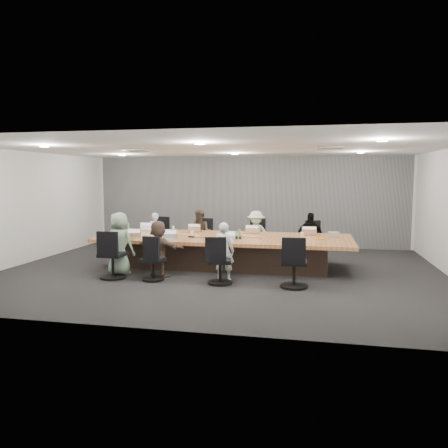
% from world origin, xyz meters
% --- Properties ---
extents(floor, '(10.00, 8.00, 0.00)m').
position_xyz_m(floor, '(0.00, 0.00, 0.00)').
color(floor, black).
rests_on(floor, ground).
extents(ceiling, '(10.00, 8.00, 0.00)m').
position_xyz_m(ceiling, '(0.00, 0.00, 2.80)').
color(ceiling, white).
rests_on(ceiling, wall_back).
extents(wall_back, '(10.00, 0.00, 2.80)m').
position_xyz_m(wall_back, '(0.00, 4.00, 1.40)').
color(wall_back, silver).
rests_on(wall_back, ground).
extents(wall_front, '(10.00, 0.00, 2.80)m').
position_xyz_m(wall_front, '(0.00, -4.00, 1.40)').
color(wall_front, silver).
rests_on(wall_front, ground).
extents(wall_left, '(0.00, 8.00, 2.80)m').
position_xyz_m(wall_left, '(-5.00, 0.00, 1.40)').
color(wall_left, silver).
rests_on(wall_left, ground).
extents(curtain, '(9.80, 0.04, 2.80)m').
position_xyz_m(curtain, '(0.00, 3.92, 1.40)').
color(curtain, slate).
rests_on(curtain, ground).
extents(conference_table, '(6.00, 2.20, 0.74)m').
position_xyz_m(conference_table, '(0.00, 0.50, 0.40)').
color(conference_table, '#33241B').
rests_on(conference_table, ground).
extents(chair_0, '(0.57, 0.57, 0.81)m').
position_xyz_m(chair_0, '(-2.27, 2.20, 0.41)').
color(chair_0, black).
rests_on(chair_0, ground).
extents(chair_1, '(0.53, 0.53, 0.78)m').
position_xyz_m(chair_1, '(-0.96, 2.20, 0.39)').
color(chair_1, black).
rests_on(chair_1, ground).
extents(chair_2, '(0.60, 0.60, 0.81)m').
position_xyz_m(chair_2, '(0.57, 2.20, 0.41)').
color(chair_2, black).
rests_on(chair_2, ground).
extents(chair_3, '(0.66, 0.66, 0.77)m').
position_xyz_m(chair_3, '(1.99, 2.20, 0.39)').
color(chair_3, black).
rests_on(chair_3, ground).
extents(chair_4, '(0.59, 0.59, 0.86)m').
position_xyz_m(chair_4, '(-2.09, -1.20, 0.43)').
color(chair_4, black).
rests_on(chair_4, ground).
extents(chair_5, '(0.60, 0.60, 0.73)m').
position_xyz_m(chair_5, '(-1.19, -1.20, 0.36)').
color(chair_5, black).
rests_on(chair_5, ground).
extents(chair_6, '(0.61, 0.61, 0.78)m').
position_xyz_m(chair_6, '(0.25, -1.20, 0.39)').
color(chair_6, black).
rests_on(chair_6, ground).
extents(chair_7, '(0.57, 0.57, 0.84)m').
position_xyz_m(chair_7, '(1.74, -1.20, 0.42)').
color(chair_7, black).
rests_on(chair_7, ground).
extents(person_0, '(0.47, 0.36, 1.16)m').
position_xyz_m(person_0, '(-2.27, 1.85, 0.58)').
color(person_0, silver).
rests_on(person_0, ground).
extents(laptop_0, '(0.32, 0.22, 0.02)m').
position_xyz_m(laptop_0, '(-2.27, 1.30, 0.75)').
color(laptop_0, '#B2B2B7').
rests_on(laptop_0, conference_table).
extents(person_1, '(0.62, 0.48, 1.27)m').
position_xyz_m(person_1, '(-0.96, 1.85, 0.63)').
color(person_1, '#433329').
rests_on(person_1, ground).
extents(laptop_1, '(0.37, 0.28, 0.02)m').
position_xyz_m(laptop_1, '(-0.96, 1.30, 0.75)').
color(laptop_1, '#8C6647').
rests_on(laptop_1, conference_table).
extents(person_2, '(0.86, 0.55, 1.26)m').
position_xyz_m(person_2, '(0.57, 1.85, 0.63)').
color(person_2, '#B7CEB3').
rests_on(person_2, ground).
extents(laptop_2, '(0.35, 0.25, 0.02)m').
position_xyz_m(laptop_2, '(0.57, 1.30, 0.75)').
color(laptop_2, '#8C6647').
rests_on(laptop_2, conference_table).
extents(person_3, '(0.77, 0.41, 1.24)m').
position_xyz_m(person_3, '(1.99, 1.85, 0.62)').
color(person_3, black).
rests_on(person_3, ground).
extents(laptop_3, '(0.37, 0.26, 0.02)m').
position_xyz_m(laptop_3, '(1.99, 1.30, 0.75)').
color(laptop_3, '#8C6647').
rests_on(laptop_3, conference_table).
extents(person_4, '(0.75, 0.56, 1.39)m').
position_xyz_m(person_4, '(-2.09, -0.85, 0.70)').
color(person_4, gray).
rests_on(person_4, ground).
extents(laptop_4, '(0.37, 0.30, 0.02)m').
position_xyz_m(laptop_4, '(-2.09, -0.30, 0.75)').
color(laptop_4, '#8C6647').
rests_on(laptop_4, conference_table).
extents(person_5, '(1.20, 0.64, 1.23)m').
position_xyz_m(person_5, '(-1.19, -0.85, 0.62)').
color(person_5, brown).
rests_on(person_5, ground).
extents(laptop_5, '(0.37, 0.27, 0.02)m').
position_xyz_m(laptop_5, '(-1.19, -0.30, 0.75)').
color(laptop_5, '#B2B2B7').
rests_on(laptop_5, conference_table).
extents(person_6, '(0.45, 0.30, 1.22)m').
position_xyz_m(person_6, '(0.25, -0.85, 0.61)').
color(person_6, silver).
rests_on(person_6, ground).
extents(laptop_6, '(0.34, 0.26, 0.02)m').
position_xyz_m(laptop_6, '(0.25, -0.30, 0.75)').
color(laptop_6, '#B2B2B7').
rests_on(laptop_6, conference_table).
extents(bottle_green_left, '(0.08, 0.08, 0.24)m').
position_xyz_m(bottle_green_left, '(-2.65, 0.85, 0.86)').
color(bottle_green_left, '#479452').
rests_on(bottle_green_left, conference_table).
extents(bottle_green_right, '(0.08, 0.08, 0.23)m').
position_xyz_m(bottle_green_right, '(0.41, 0.14, 0.85)').
color(bottle_green_right, '#479452').
rests_on(bottle_green_right, conference_table).
extents(bottle_clear, '(0.07, 0.07, 0.21)m').
position_xyz_m(bottle_clear, '(-1.35, 0.66, 0.84)').
color(bottle_clear, silver).
rests_on(bottle_clear, conference_table).
extents(cup_white_far, '(0.09, 0.09, 0.10)m').
position_xyz_m(cup_white_far, '(-0.85, 0.60, 0.79)').
color(cup_white_far, white).
rests_on(cup_white_far, conference_table).
extents(cup_white_near, '(0.10, 0.10, 0.09)m').
position_xyz_m(cup_white_near, '(1.81, 0.94, 0.79)').
color(cup_white_near, white).
rests_on(cup_white_near, conference_table).
extents(mug_brown, '(0.12, 0.12, 0.12)m').
position_xyz_m(mug_brown, '(-2.65, 0.18, 0.80)').
color(mug_brown, brown).
rests_on(mug_brown, conference_table).
extents(mic_left, '(0.16, 0.13, 0.03)m').
position_xyz_m(mic_left, '(-0.74, 0.18, 0.75)').
color(mic_left, black).
rests_on(mic_left, conference_table).
extents(mic_right, '(0.16, 0.13, 0.03)m').
position_xyz_m(mic_right, '(0.05, 0.73, 0.75)').
color(mic_right, black).
rests_on(mic_right, conference_table).
extents(stapler, '(0.15, 0.10, 0.06)m').
position_xyz_m(stapler, '(0.39, 0.14, 0.77)').
color(stapler, black).
rests_on(stapler, conference_table).
extents(canvas_bag, '(0.26, 0.16, 0.14)m').
position_xyz_m(canvas_bag, '(2.55, 0.81, 0.81)').
color(canvas_bag, gray).
rests_on(canvas_bag, conference_table).
extents(snack_packet, '(0.19, 0.15, 0.04)m').
position_xyz_m(snack_packet, '(2.24, 0.38, 0.76)').
color(snack_packet, orange).
rests_on(snack_packet, conference_table).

